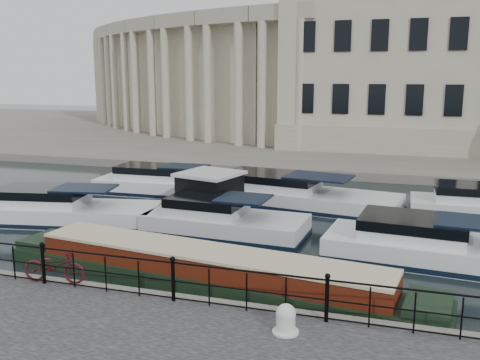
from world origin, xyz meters
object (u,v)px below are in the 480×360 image
at_px(bicycle, 54,266).
at_px(harbour_hut, 210,198).
at_px(narrowboat, 206,276).
at_px(mooring_bollard, 286,319).

relative_size(bicycle, harbour_hut, 0.47).
bearing_deg(bicycle, narrowboat, -67.67).
bearing_deg(narrowboat, mooring_bollard, -37.58).
bearing_deg(harbour_hut, mooring_bollard, -46.31).
xyz_separation_m(mooring_bollard, narrowboat, (-3.16, 3.16, -0.51)).
height_order(bicycle, mooring_bollard, bicycle).
distance_m(mooring_bollard, harbour_hut, 12.08).
height_order(mooring_bollard, narrowboat, mooring_bollard).
xyz_separation_m(bicycle, harbour_hut, (1.13, 9.60, -0.08)).
distance_m(narrowboat, harbour_hut, 7.91).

